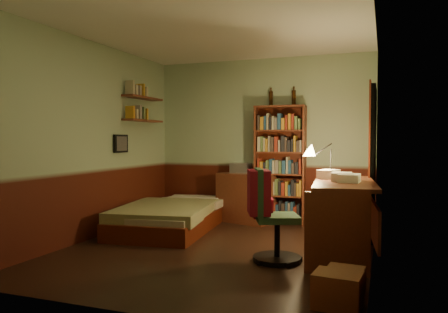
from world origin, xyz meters
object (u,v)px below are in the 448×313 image
(bookshelf, at_px, (280,165))
(office_chair, at_px, (277,212))
(dresser, at_px, (246,198))
(cardboard_box_b, at_px, (345,280))
(desk, at_px, (344,218))
(bed, at_px, (172,207))
(mini_stereo, at_px, (241,168))
(cardboard_box_a, at_px, (338,290))
(desk_lamp, at_px, (331,155))

(bookshelf, distance_m, office_chair, 2.18)
(dresser, relative_size, bookshelf, 0.47)
(bookshelf, relative_size, cardboard_box_b, 5.99)
(desk, bearing_deg, bed, 159.59)
(mini_stereo, distance_m, office_chair, 2.43)
(cardboard_box_a, bearing_deg, office_chair, 124.03)
(mini_stereo, xyz_separation_m, cardboard_box_a, (1.85, -3.23, -0.72))
(dresser, height_order, cardboard_box_a, dresser)
(cardboard_box_b, bearing_deg, dresser, 122.54)
(bookshelf, height_order, desk_lamp, bookshelf)
(bed, distance_m, bookshelf, 1.78)
(cardboard_box_a, bearing_deg, mini_stereo, 119.75)
(dresser, bearing_deg, bookshelf, 26.58)
(cardboard_box_a, bearing_deg, desk_lamp, 98.08)
(dresser, xyz_separation_m, cardboard_box_b, (1.75, -2.75, -0.28))
(office_chair, bearing_deg, bed, 126.50)
(bed, xyz_separation_m, mini_stereo, (0.74, 0.99, 0.53))
(desk, bearing_deg, dresser, 131.38)
(cardboard_box_a, bearing_deg, bookshelf, 110.53)
(mini_stereo, height_order, desk_lamp, desk_lamp)
(mini_stereo, bearing_deg, bookshelf, -1.77)
(desk, height_order, desk_lamp, desk_lamp)
(dresser, relative_size, cardboard_box_a, 2.40)
(desk, xyz_separation_m, office_chair, (-0.65, -0.50, 0.11))
(dresser, xyz_separation_m, office_chair, (0.98, -2.01, 0.15))
(cardboard_box_b, bearing_deg, cardboard_box_a, -94.75)
(mini_stereo, bearing_deg, desk, -41.19)
(desk_lamp, bearing_deg, desk, -80.56)
(office_chair, bearing_deg, mini_stereo, 95.83)
(dresser, bearing_deg, office_chair, -46.54)
(bookshelf, height_order, cardboard_box_a, bookshelf)
(bed, height_order, desk_lamp, desk_lamp)
(bookshelf, bearing_deg, office_chair, -80.95)
(cardboard_box_b, bearing_deg, office_chair, 136.34)
(mini_stereo, height_order, bookshelf, bookshelf)
(dresser, bearing_deg, bed, -117.56)
(cardboard_box_b, bearing_deg, desk, 95.54)
(bed, relative_size, cardboard_box_a, 5.91)
(bed, height_order, mini_stereo, mini_stereo)
(dresser, xyz_separation_m, desk_lamp, (1.44, -1.09, 0.74))
(desk_lamp, distance_m, cardboard_box_b, 1.97)
(bed, relative_size, desk, 1.36)
(mini_stereo, relative_size, office_chair, 0.28)
(dresser, distance_m, cardboard_box_b, 3.27)
(bookshelf, bearing_deg, bed, -148.93)
(cardboard_box_a, xyz_separation_m, cardboard_box_b, (0.03, 0.36, -0.03))
(bookshelf, bearing_deg, dresser, -174.06)
(dresser, relative_size, cardboard_box_b, 2.83)
(bed, relative_size, office_chair, 2.01)
(office_chair, bearing_deg, cardboard_box_a, -77.54)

